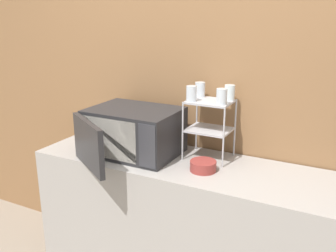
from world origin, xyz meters
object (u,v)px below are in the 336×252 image
dish_rack (210,117)px  glass_front_left (191,94)px  glass_front_right (222,97)px  bowl (203,166)px  microwave (132,132)px  glass_back_left (200,90)px  glass_back_right (230,93)px

dish_rack → glass_front_left: (-0.09, -0.06, 0.14)m
glass_front_right → bowl: (-0.04, -0.14, -0.37)m
microwave → glass_back_left: glass_back_left is taller
bowl → dish_rack: bearing=103.5°
microwave → glass_back_left: (0.35, 0.22, 0.26)m
glass_front_right → glass_back_left: same height
glass_back_right → glass_front_right: (-0.00, -0.12, 0.00)m
glass_back_right → glass_back_left: (-0.19, 0.00, 0.00)m
glass_back_right → glass_back_left: same height
glass_back_left → microwave: bearing=-147.6°
bowl → glass_front_right: bearing=72.9°
glass_back_right → glass_front_right: 0.12m
microwave → dish_rack: (0.44, 0.16, 0.11)m
glass_front_right → glass_back_left: 0.22m
glass_front_left → glass_front_right: (0.18, 0.00, 0.00)m
dish_rack → glass_front_right: size_ratio=3.97×
glass_back_right → glass_front_right: size_ratio=1.00×
bowl → microwave: bearing=175.1°
glass_back_right → glass_back_left: 0.19m
glass_front_left → glass_front_right: 0.18m
microwave → dish_rack: dish_rack is taller
glass_front_left → glass_back_right: size_ratio=1.00×
glass_back_left → bowl: 0.48m
dish_rack → bowl: dish_rack is taller
glass_front_left → glass_back_left: (-0.00, 0.13, 0.00)m
microwave → dish_rack: size_ratio=1.83×
microwave → bowl: size_ratio=4.42×
glass_front_left → glass_back_right: bearing=34.6°
dish_rack → bowl: (0.05, -0.20, -0.23)m
glass_front_left → glass_back_left: bearing=90.7°
glass_front_left → glass_back_right: same height
dish_rack → glass_back_right: size_ratio=3.97×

